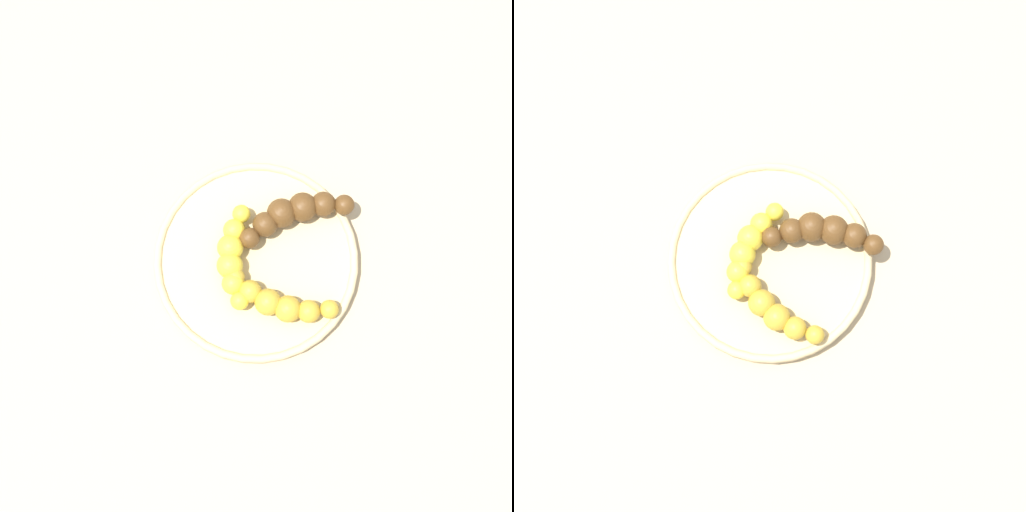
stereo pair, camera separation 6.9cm
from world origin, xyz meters
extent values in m
plane|color=tan|center=(0.00, 0.00, 0.00)|extent=(2.40, 2.40, 0.00)
cylinder|color=#D1B784|center=(0.00, 0.00, 0.01)|extent=(0.25, 0.25, 0.02)
torus|color=#D1B784|center=(0.00, 0.00, 0.02)|extent=(0.25, 0.25, 0.01)
sphere|color=yellow|center=(-0.04, 0.04, 0.04)|extent=(0.02, 0.02, 0.02)
sphere|color=yellow|center=(-0.04, 0.02, 0.04)|extent=(0.03, 0.03, 0.03)
sphere|color=yellow|center=(-0.03, -0.01, 0.04)|extent=(0.03, 0.03, 0.03)
sphere|color=yellow|center=(-0.02, -0.03, 0.04)|extent=(0.03, 0.03, 0.03)
sphere|color=yellow|center=(-0.01, -0.04, 0.04)|extent=(0.03, 0.03, 0.03)
sphere|color=yellow|center=(0.01, -0.06, 0.04)|extent=(0.02, 0.02, 0.02)
sphere|color=gold|center=(-0.01, -0.03, 0.04)|extent=(0.02, 0.02, 0.02)
sphere|color=gold|center=(0.02, -0.04, 0.04)|extent=(0.03, 0.03, 0.03)
sphere|color=gold|center=(0.04, -0.04, 0.04)|extent=(0.03, 0.03, 0.03)
sphere|color=gold|center=(0.06, -0.04, 0.04)|extent=(0.03, 0.03, 0.03)
sphere|color=gold|center=(0.09, -0.03, 0.04)|extent=(0.03, 0.03, 0.03)
sphere|color=gold|center=(0.11, -0.01, 0.04)|extent=(0.02, 0.02, 0.02)
sphere|color=#593819|center=(0.06, 0.11, 0.04)|extent=(0.03, 0.03, 0.03)
sphere|color=#593819|center=(0.04, 0.10, 0.04)|extent=(0.03, 0.03, 0.03)
sphere|color=#593819|center=(0.02, 0.08, 0.04)|extent=(0.04, 0.04, 0.04)
sphere|color=#593819|center=(0.00, 0.06, 0.04)|extent=(0.04, 0.04, 0.04)
sphere|color=#593819|center=(-0.01, 0.04, 0.04)|extent=(0.03, 0.03, 0.03)
sphere|color=#593819|center=(-0.02, 0.02, 0.04)|extent=(0.03, 0.03, 0.03)
camera|label=1|loc=(0.08, -0.14, 0.77)|focal=43.64mm
camera|label=2|loc=(0.13, -0.10, 0.77)|focal=43.64mm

